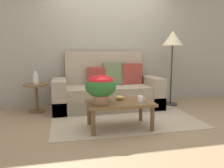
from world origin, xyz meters
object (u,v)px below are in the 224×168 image
(side_table, at_px, (36,93))
(snack_bowl, at_px, (120,97))
(potted_plant, at_px, (101,86))
(coffee_mug, at_px, (140,99))
(coffee_table, at_px, (119,105))
(table_vase, at_px, (36,79))
(floor_lamp, at_px, (173,42))
(couch, at_px, (108,91))

(side_table, height_order, snack_bowl, side_table)
(potted_plant, bearing_deg, coffee_mug, -3.28)
(coffee_table, relative_size, table_vase, 4.02)
(table_vase, bearing_deg, floor_lamp, -0.77)
(coffee_table, height_order, snack_bowl, snack_bowl)
(side_table, bearing_deg, table_vase, 91.45)
(floor_lamp, bearing_deg, potted_plant, -144.49)
(coffee_table, bearing_deg, table_vase, 136.88)
(potted_plant, relative_size, snack_bowl, 3.29)
(coffee_table, relative_size, floor_lamp, 0.62)
(floor_lamp, relative_size, table_vase, 6.46)
(coffee_table, distance_m, side_table, 1.79)
(floor_lamp, height_order, table_vase, floor_lamp)
(couch, bearing_deg, coffee_mug, -80.53)
(coffee_table, height_order, potted_plant, potted_plant)
(couch, xyz_separation_m, coffee_table, (-0.07, -1.23, 0.01))
(potted_plant, distance_m, snack_bowl, 0.44)
(coffee_mug, bearing_deg, snack_bowl, 140.23)
(couch, xyz_separation_m, potted_plant, (-0.37, -1.29, 0.32))
(couch, xyz_separation_m, table_vase, (-1.39, 0.00, 0.30))
(coffee_table, distance_m, table_vase, 1.82)
(side_table, xyz_separation_m, potted_plant, (1.02, -1.28, 0.29))
(couch, distance_m, potted_plant, 1.38)
(couch, xyz_separation_m, side_table, (-1.39, -0.02, 0.03))
(coffee_mug, height_order, table_vase, table_vase)
(side_table, distance_m, floor_lamp, 2.95)
(snack_bowl, bearing_deg, coffee_table, -106.88)
(coffee_table, bearing_deg, coffee_mug, -18.28)
(coffee_mug, xyz_separation_m, snack_bowl, (-0.26, 0.22, -0.01))
(coffee_mug, bearing_deg, table_vase, 140.47)
(couch, relative_size, snack_bowl, 16.03)
(coffee_table, height_order, side_table, side_table)
(coffee_table, relative_size, potted_plant, 2.23)
(side_table, xyz_separation_m, table_vase, (-0.00, 0.02, 0.27))
(snack_bowl, relative_size, table_vase, 0.55)
(coffee_table, bearing_deg, side_table, 137.33)
(couch, relative_size, coffee_mug, 16.94)
(couch, distance_m, coffee_mug, 1.35)
(floor_lamp, distance_m, potted_plant, 2.27)
(potted_plant, height_order, coffee_mug, potted_plant)
(floor_lamp, xyz_separation_m, potted_plant, (-1.76, -1.26, -0.68))
(side_table, height_order, coffee_mug, side_table)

